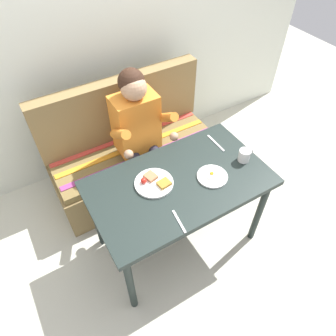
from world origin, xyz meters
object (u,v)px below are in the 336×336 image
Objects in this scene: plate_breakfast at (154,182)px; knife at (216,143)px; table at (179,189)px; couch at (133,155)px; plate_eggs at (212,176)px; fork at (179,221)px; person at (140,130)px; coffee_mug at (245,155)px.

knife is at bearing 10.98° from plate_breakfast.
couch reaches higher than table.
couch reaches higher than knife.
plate_eggs is 1.21× the size of fork.
person is 4.76× the size of plate_breakfast.
person is at bearing 135.69° from knife.
plate_breakfast is at bearing 157.86° from plate_eggs.
couch is 7.20× the size of knife.
couch is 1.19× the size of person.
table is at bearing 172.86° from coffee_mug.
person reaches higher than plate_eggs.
couch is at bearing 126.45° from knife.
plate_eggs is 1.74× the size of coffee_mug.
fork is (-0.38, -0.18, -0.01)m from plate_eggs.
knife reaches higher than table.
plate_eggs is (0.21, -0.08, 0.09)m from table.
plate_eggs is (0.36, -0.15, -0.00)m from plate_breakfast.
table is 5.85× the size of plate_eggs.
coffee_mug is at bearing 3.75° from plate_eggs.
couch is at bearing 103.69° from plate_eggs.
couch is 8.47× the size of fork.
person reaches higher than knife.
knife is (0.43, 0.18, 0.08)m from table.
knife is (0.43, -0.59, 0.40)m from couch.
knife is (-0.06, 0.24, -0.04)m from coffee_mug.
couch is 0.96m from plate_eggs.
plate_eggs is (0.21, -0.84, 0.41)m from couch.
plate_breakfast reaches higher than knife.
knife is (0.22, 0.26, -0.01)m from plate_eggs.
couch is at bearing 120.71° from coffee_mug.
table is 6.00× the size of knife.
coffee_mug is (0.49, -0.83, 0.45)m from couch.
person is (0.01, -0.17, 0.41)m from couch.
couch is at bearing 93.71° from person.
table is 0.24m from plate_eggs.
coffee_mug is at bearing -53.64° from person.
couch reaches higher than plate_breakfast.
table is 0.83× the size of couch.
knife is at bearing -53.84° from couch.
fork is at bearing -99.38° from couch.
fork is (-0.17, -0.26, 0.08)m from table.
plate_breakfast is at bearing -107.39° from person.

